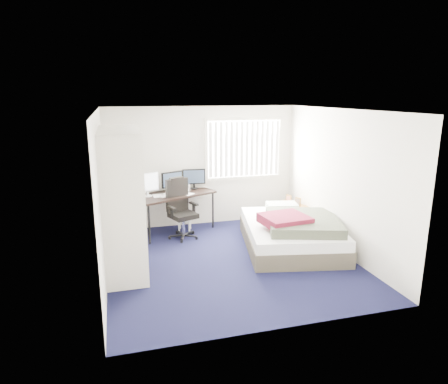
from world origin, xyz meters
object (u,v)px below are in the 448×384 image
office_chair (181,215)px  bed (292,232)px  desk (173,192)px  nightstand (292,207)px

office_chair → bed: 2.15m
desk → bed: bearing=-37.1°
bed → office_chair: bearing=149.8°
nightstand → bed: (-0.49, -1.07, -0.13)m
nightstand → bed: bearing=-114.9°
nightstand → bed: 1.19m
desk → bed: desk is taller
office_chair → bed: office_chair is taller
desk → office_chair: (0.09, -0.39, -0.37)m
desk → office_chair: desk is taller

